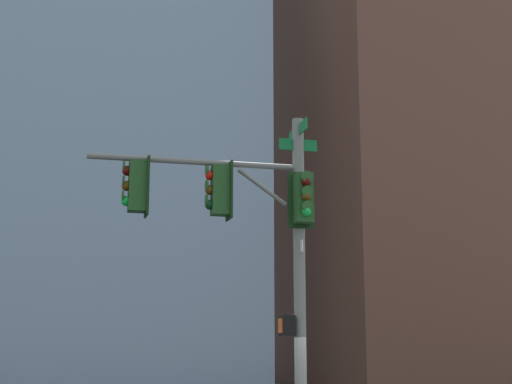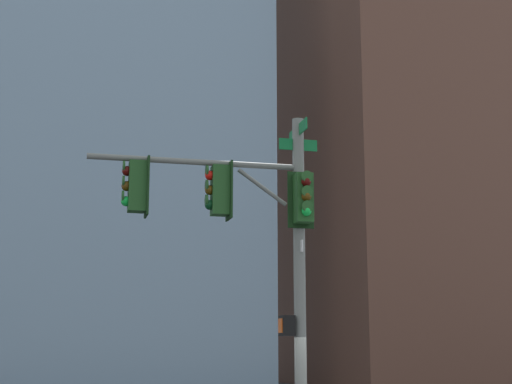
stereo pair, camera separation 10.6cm
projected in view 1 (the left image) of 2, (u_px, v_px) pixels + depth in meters
name	position (u px, v px, depth m)	size (l,w,h in m)	color
signal_pole_assembly	(254.00, 231.00, 15.37)	(4.61, 1.49, 6.98)	slate
building_brick_nearside	(411.00, 116.00, 56.96)	(18.57, 14.83, 38.27)	brown
building_brick_farside	(405.00, 135.00, 66.65)	(18.49, 16.56, 40.77)	brown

